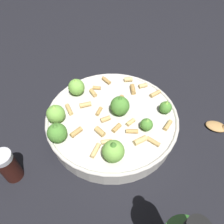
% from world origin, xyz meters
% --- Properties ---
extents(ground_plane, '(2.40, 2.40, 0.00)m').
position_xyz_m(ground_plane, '(0.00, 0.00, 0.00)').
color(ground_plane, black).
extents(cooking_pan, '(0.33, 0.33, 0.10)m').
position_xyz_m(cooking_pan, '(0.00, 0.00, 0.03)').
color(cooking_pan, beige).
rests_on(cooking_pan, ground).
extents(pepper_shaker, '(0.04, 0.04, 0.08)m').
position_xyz_m(pepper_shaker, '(0.08, 0.24, 0.04)').
color(pepper_shaker, '#33140F').
rests_on(pepper_shaker, ground).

